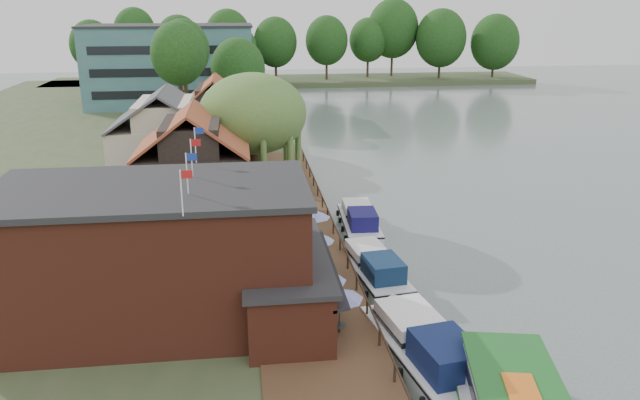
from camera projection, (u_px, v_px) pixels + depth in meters
name	position (u px, v px, depth m)	size (l,w,h in m)	color
ground	(451.00, 310.00, 35.44)	(260.00, 260.00, 0.00)	#53605F
land_bank	(63.00, 165.00, 64.75)	(50.00, 140.00, 1.00)	#384728
quay_deck	(295.00, 236.00, 43.61)	(6.00, 50.00, 0.10)	#47301E
quay_rail	(332.00, 226.00, 44.26)	(0.20, 49.00, 1.00)	black
pub	(195.00, 253.00, 31.40)	(20.00, 11.00, 7.30)	maroon
hotel_block	(171.00, 65.00, 96.72)	(25.40, 12.40, 12.30)	#38666B
cottage_a	(194.00, 167.00, 45.26)	(8.60, 7.60, 8.50)	black
cottage_b	(166.00, 139.00, 54.34)	(9.60, 8.60, 8.50)	beige
cottage_c	(216.00, 119.00, 63.32)	(7.60, 7.60, 8.50)	black
willow	(254.00, 138.00, 50.23)	(8.60, 8.60, 10.43)	#476B2D
umbrella_0	(339.00, 311.00, 30.57)	(2.36, 2.36, 2.38)	#1F1B95
umbrella_1	(325.00, 292.00, 32.48)	(2.20, 2.20, 2.38)	#1B3C96
umbrella_2	(315.00, 272.00, 34.85)	(2.07, 2.07, 2.38)	#1B2199
umbrella_3	(318.00, 251.00, 37.84)	(2.05, 2.05, 2.38)	navy
umbrella_4	(315.00, 226.00, 41.92)	(2.10, 2.10, 2.38)	#1C2D9C
cruiser_0	(425.00, 344.00, 29.48)	(3.43, 10.59, 2.60)	white
cruiser_1	(374.00, 265.00, 38.82)	(2.95, 9.15, 2.19)	silver
cruiser_2	(359.00, 218.00, 47.23)	(2.91, 9.02, 2.15)	silver
bank_tree_0	(180.00, 82.00, 72.04)	(6.33, 6.33, 13.62)	#143811
bank_tree_1	(185.00, 76.00, 77.09)	(6.39, 6.39, 13.73)	#143811
bank_tree_2	(238.00, 78.00, 85.90)	(7.46, 7.46, 11.05)	#143811
bank_tree_3	(238.00, 62.00, 104.26)	(6.13, 6.13, 11.90)	#143811
bank_tree_4	(237.00, 60.00, 111.43)	(6.95, 6.95, 11.28)	#143811
bank_tree_5	(211.00, 54.00, 118.88)	(6.39, 6.39, 11.80)	#143811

